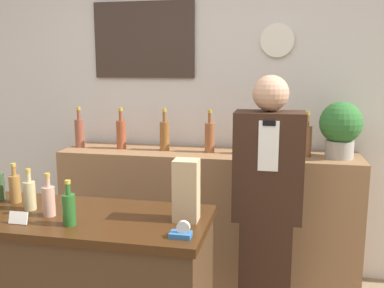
{
  "coord_description": "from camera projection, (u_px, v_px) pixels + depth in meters",
  "views": [
    {
      "loc": [
        0.59,
        -1.32,
        1.62
      ],
      "look_at": [
        0.09,
        1.1,
        1.17
      ],
      "focal_mm": 40.0,
      "sensor_mm": 36.0,
      "label": 1
    }
  ],
  "objects": [
    {
      "name": "counter_bottle_2",
      "position": [
        30.0,
        194.0,
        2.1
      ],
      "size": [
        0.06,
        0.06,
        0.21
      ],
      "color": "tan",
      "rests_on": "display_counter"
    },
    {
      "name": "shopkeeper",
      "position": [
        267.0,
        209.0,
        2.52
      ],
      "size": [
        0.4,
        0.25,
        1.57
      ],
      "color": "#331E14",
      "rests_on": "ground_plane"
    },
    {
      "name": "shelf_bottle_5",
      "position": [
        306.0,
        139.0,
        2.98
      ],
      "size": [
        0.07,
        0.07,
        0.31
      ],
      "color": "brown",
      "rests_on": "back_shelf"
    },
    {
      "name": "shelf_bottle_1",
      "position": [
        121.0,
        133.0,
        3.25
      ],
      "size": [
        0.07,
        0.07,
        0.31
      ],
      "color": "brown",
      "rests_on": "back_shelf"
    },
    {
      "name": "shelf_bottle_4",
      "position": [
        257.0,
        138.0,
        3.04
      ],
      "size": [
        0.07,
        0.07,
        0.31
      ],
      "color": "brown",
      "rests_on": "back_shelf"
    },
    {
      "name": "price_card_right",
      "position": [
        18.0,
        218.0,
        1.92
      ],
      "size": [
        0.09,
        0.02,
        0.06
      ],
      "color": "white",
      "rests_on": "display_counter"
    },
    {
      "name": "potted_plant",
      "position": [
        341.0,
        127.0,
        2.9
      ],
      "size": [
        0.29,
        0.29,
        0.39
      ],
      "color": "#9E998E",
      "rests_on": "back_shelf"
    },
    {
      "name": "counter_bottle_3",
      "position": [
        49.0,
        200.0,
        2.02
      ],
      "size": [
        0.06,
        0.06,
        0.21
      ],
      "color": "tan",
      "rests_on": "display_counter"
    },
    {
      "name": "shelf_bottle_0",
      "position": [
        80.0,
        132.0,
        3.32
      ],
      "size": [
        0.07,
        0.07,
        0.31
      ],
      "color": "brown",
      "rests_on": "back_shelf"
    },
    {
      "name": "counter_bottle_1",
      "position": [
        15.0,
        188.0,
        2.22
      ],
      "size": [
        0.06,
        0.06,
        0.21
      ],
      "color": "olive",
      "rests_on": "display_counter"
    },
    {
      "name": "tape_dispenser",
      "position": [
        182.0,
        232.0,
        1.77
      ],
      "size": [
        0.09,
        0.06,
        0.07
      ],
      "color": "#2D66A8",
      "rests_on": "display_counter"
    },
    {
      "name": "back_wall",
      "position": [
        203.0,
        100.0,
        3.36
      ],
      "size": [
        5.2,
        0.09,
        2.7
      ],
      "color": "silver",
      "rests_on": "ground_plane"
    },
    {
      "name": "counter_bottle_4",
      "position": [
        69.0,
        208.0,
        1.9
      ],
      "size": [
        0.06,
        0.06,
        0.21
      ],
      "color": "#245820",
      "rests_on": "display_counter"
    },
    {
      "name": "shelf_bottle_3",
      "position": [
        210.0,
        136.0,
        3.11
      ],
      "size": [
        0.07,
        0.07,
        0.31
      ],
      "color": "brown",
      "rests_on": "back_shelf"
    },
    {
      "name": "back_shelf",
      "position": [
        207.0,
        217.0,
        3.22
      ],
      "size": [
        2.18,
        0.45,
        1.0
      ],
      "color": "#8E6642",
      "rests_on": "ground_plane"
    },
    {
      "name": "paper_bag",
      "position": [
        186.0,
        190.0,
        1.94
      ],
      "size": [
        0.12,
        0.11,
        0.29
      ],
      "color": "tan",
      "rests_on": "display_counter"
    },
    {
      "name": "shelf_bottle_2",
      "position": [
        165.0,
        135.0,
        3.18
      ],
      "size": [
        0.07,
        0.07,
        0.31
      ],
      "color": "brown",
      "rests_on": "back_shelf"
    }
  ]
}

